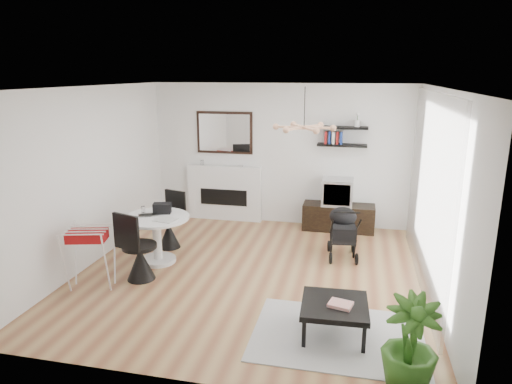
% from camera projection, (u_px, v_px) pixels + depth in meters
% --- Properties ---
extents(floor, '(5.00, 5.00, 0.00)m').
position_uv_depth(floor, '(251.00, 274.00, 6.76)').
color(floor, brown).
rests_on(floor, ground).
extents(ceiling, '(5.00, 5.00, 0.00)m').
position_uv_depth(ceiling, '(250.00, 87.00, 6.07)').
color(ceiling, white).
rests_on(ceiling, wall_back).
extents(wall_back, '(5.00, 0.00, 5.00)m').
position_uv_depth(wall_back, '(280.00, 155.00, 8.77)').
color(wall_back, white).
rests_on(wall_back, floor).
extents(wall_left, '(0.00, 5.00, 5.00)m').
position_uv_depth(wall_left, '(91.00, 177.00, 6.94)').
color(wall_left, white).
rests_on(wall_left, floor).
extents(wall_right, '(0.00, 5.00, 5.00)m').
position_uv_depth(wall_right, '(439.00, 196.00, 5.89)').
color(wall_right, white).
rests_on(wall_right, floor).
extents(sheer_curtain, '(0.04, 3.60, 2.60)m').
position_uv_depth(sheer_curtain, '(428.00, 191.00, 6.10)').
color(sheer_curtain, white).
rests_on(sheer_curtain, wall_right).
extents(fireplace, '(1.50, 0.17, 2.16)m').
position_uv_depth(fireplace, '(225.00, 186.00, 9.10)').
color(fireplace, white).
rests_on(fireplace, floor).
extents(shelf_lower, '(0.90, 0.25, 0.04)m').
position_uv_depth(shelf_lower, '(342.00, 145.00, 8.34)').
color(shelf_lower, black).
rests_on(shelf_lower, wall_back).
extents(shelf_upper, '(0.90, 0.25, 0.04)m').
position_uv_depth(shelf_upper, '(343.00, 128.00, 8.26)').
color(shelf_upper, black).
rests_on(shelf_upper, wall_back).
extents(pendant_lamp, '(0.90, 0.90, 0.10)m').
position_uv_depth(pendant_lamp, '(304.00, 127.00, 6.35)').
color(pendant_lamp, tan).
rests_on(pendant_lamp, ceiling).
extents(tv_console, '(1.32, 0.46, 0.50)m').
position_uv_depth(tv_console, '(338.00, 217.00, 8.58)').
color(tv_console, black).
rests_on(tv_console, floor).
extents(crt_tv, '(0.56, 0.49, 0.49)m').
position_uv_depth(crt_tv, '(337.00, 192.00, 8.46)').
color(crt_tv, '#B8B8BA').
rests_on(crt_tv, tv_console).
extents(dining_table, '(1.02, 1.02, 0.75)m').
position_uv_depth(dining_table, '(157.00, 232.00, 7.07)').
color(dining_table, white).
rests_on(dining_table, floor).
extents(laptop, '(0.35, 0.30, 0.02)m').
position_uv_depth(laptop, '(148.00, 216.00, 7.01)').
color(laptop, black).
rests_on(laptop, dining_table).
extents(black_bag, '(0.30, 0.22, 0.16)m').
position_uv_depth(black_bag, '(162.00, 208.00, 7.15)').
color(black_bag, black).
rests_on(black_bag, dining_table).
extents(newspaper, '(0.36, 0.31, 0.01)m').
position_uv_depth(newspaper, '(165.00, 220.00, 6.84)').
color(newspaper, silver).
rests_on(newspaper, dining_table).
extents(drinking_glass, '(0.06, 0.06, 0.10)m').
position_uv_depth(drinking_glass, '(143.00, 209.00, 7.19)').
color(drinking_glass, white).
rests_on(drinking_glass, dining_table).
extents(chair_far, '(0.49, 0.50, 0.95)m').
position_uv_depth(chair_far, '(170.00, 230.00, 7.73)').
color(chair_far, black).
rests_on(chair_far, floor).
extents(chair_near, '(0.53, 0.55, 1.03)m').
position_uv_depth(chair_near, '(139.00, 258.00, 6.49)').
color(chair_near, black).
rests_on(chair_near, floor).
extents(drying_rack, '(0.70, 0.67, 0.87)m').
position_uv_depth(drying_rack, '(90.00, 256.00, 6.22)').
color(drying_rack, white).
rests_on(drying_rack, floor).
extents(stroller, '(0.53, 0.76, 0.89)m').
position_uv_depth(stroller, '(343.00, 234.00, 7.31)').
color(stroller, black).
rests_on(stroller, floor).
extents(rug, '(1.91, 1.38, 0.01)m').
position_uv_depth(rug, '(338.00, 336.00, 5.15)').
color(rug, '#A3A3A3').
rests_on(rug, floor).
extents(coffee_table, '(0.77, 0.77, 0.38)m').
position_uv_depth(coffee_table, '(335.00, 307.00, 5.11)').
color(coffee_table, black).
rests_on(coffee_table, rug).
extents(magazines, '(0.29, 0.25, 0.04)m').
position_uv_depth(magazines, '(340.00, 304.00, 5.04)').
color(magazines, '#C63A31').
rests_on(magazines, coffee_table).
extents(potted_plant, '(0.54, 0.54, 0.93)m').
position_uv_depth(potted_plant, '(410.00, 344.00, 4.21)').
color(potted_plant, '#2D5E1B').
rests_on(potted_plant, floor).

